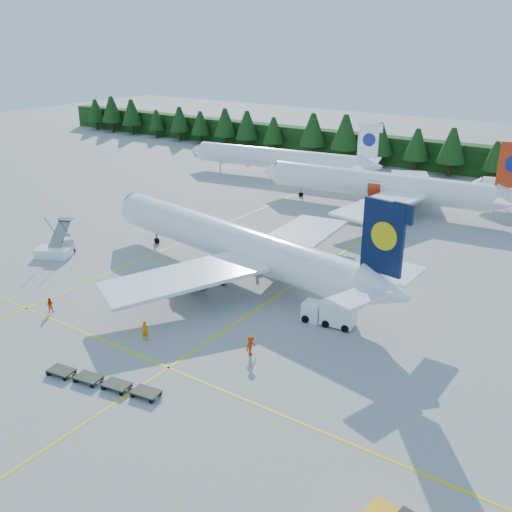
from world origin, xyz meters
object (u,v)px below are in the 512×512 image
Objects in this scene: airliner_navy at (224,240)px; airliner_red at (374,185)px; airstairs at (54,250)px; service_truck at (329,312)px.

airliner_navy is 1.05× the size of airliner_red.
airliner_red reaches higher than airstairs.
airliner_navy is 22.94m from airstairs.
airstairs is 1.23× the size of service_truck.
airliner_red is 6.35× the size of airstairs.
service_truck is (16.61, -4.81, -2.67)m from airliner_navy.
airliner_navy is at bearing -101.26° from airliner_red.
airliner_red is 42.42m from service_truck.
airstairs is at bearing -124.80° from airliner_red.
airliner_navy reaches higher than service_truck.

